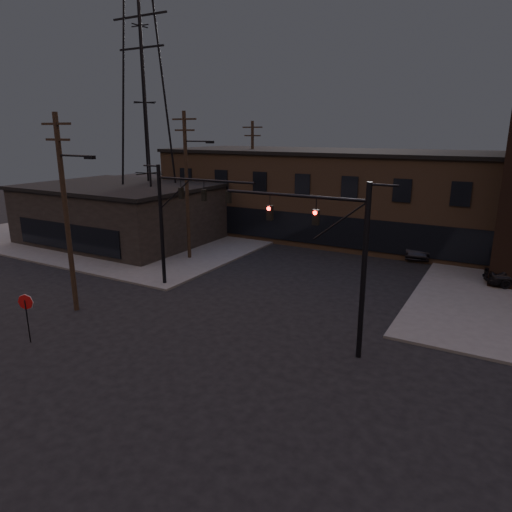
{
  "coord_description": "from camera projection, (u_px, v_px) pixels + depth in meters",
  "views": [
    {
      "loc": [
        11.77,
        -14.37,
        10.03
      ],
      "look_at": [
        0.04,
        6.34,
        3.5
      ],
      "focal_mm": 32.0,
      "sensor_mm": 36.0,
      "label": 1
    }
  ],
  "objects": [
    {
      "name": "ground",
      "position": [
        185.0,
        364.0,
        20.31
      ],
      "size": [
        140.0,
        140.0,
        0.0
      ],
      "primitive_type": "plane",
      "color": "black",
      "rests_on": "ground"
    },
    {
      "name": "sidewalk_nw",
      "position": [
        150.0,
        227.0,
        49.2
      ],
      "size": [
        30.0,
        30.0,
        0.15
      ],
      "primitive_type": "cube",
      "color": "#474744",
      "rests_on": "ground"
    },
    {
      "name": "building_row",
      "position": [
        369.0,
        198.0,
        42.74
      ],
      "size": [
        40.0,
        12.0,
        8.0
      ],
      "primitive_type": "cube",
      "color": "brown",
      "rests_on": "ground"
    },
    {
      "name": "building_left",
      "position": [
        120.0,
        215.0,
        42.57
      ],
      "size": [
        16.0,
        12.0,
        5.0
      ],
      "primitive_type": "cube",
      "color": "black",
      "rests_on": "ground"
    },
    {
      "name": "traffic_signal_near",
      "position": [
        340.0,
        250.0,
        20.23
      ],
      "size": [
        7.12,
        0.24,
        8.0
      ],
      "color": "black",
      "rests_on": "ground"
    },
    {
      "name": "traffic_signal_far",
      "position": [
        176.0,
        213.0,
        28.89
      ],
      "size": [
        7.12,
        0.24,
        8.0
      ],
      "color": "black",
      "rests_on": "ground"
    },
    {
      "name": "stop_sign",
      "position": [
        26.0,
        307.0,
        21.95
      ],
      "size": [
        0.72,
        0.33,
        2.48
      ],
      "color": "black",
      "rests_on": "ground"
    },
    {
      "name": "utility_pole_near",
      "position": [
        66.0,
        210.0,
        24.91
      ],
      "size": [
        3.7,
        0.28,
        11.0
      ],
      "color": "black",
      "rests_on": "ground"
    },
    {
      "name": "utility_pole_mid",
      "position": [
        187.0,
        183.0,
        35.39
      ],
      "size": [
        3.7,
        0.28,
        11.5
      ],
      "color": "black",
      "rests_on": "ground"
    },
    {
      "name": "utility_pole_far",
      "position": [
        253.0,
        175.0,
        46.06
      ],
      "size": [
        2.2,
        0.28,
        11.0
      ],
      "color": "black",
      "rests_on": "ground"
    },
    {
      "name": "transmission_tower",
      "position": [
        145.0,
        102.0,
        40.66
      ],
      "size": [
        7.0,
        7.0,
        25.0
      ],
      "primitive_type": null,
      "color": "black",
      "rests_on": "ground"
    },
    {
      "name": "car_crossing",
      "position": [
        419.0,
        246.0,
        37.74
      ],
      "size": [
        2.48,
        5.34,
        1.7
      ],
      "primitive_type": "imported",
      "rotation": [
        0.0,
        0.0,
        0.14
      ],
      "color": "black",
      "rests_on": "ground"
    }
  ]
}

